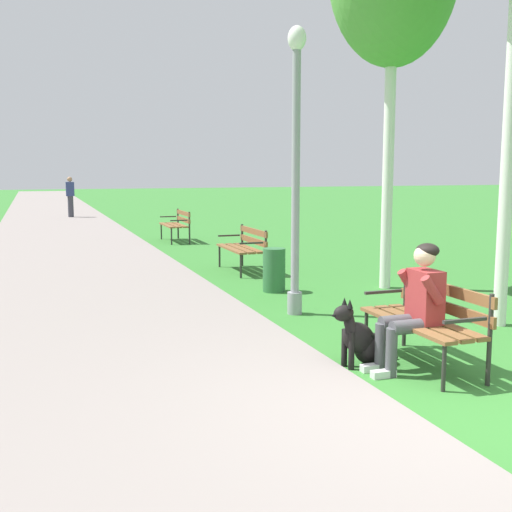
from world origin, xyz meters
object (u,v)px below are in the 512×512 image
at_px(park_bench_near, 428,316).
at_px(pedestrian_distant, 70,197).
at_px(person_seated_on_near_bench, 415,302).
at_px(dog_black, 362,340).
at_px(park_bench_mid, 244,245).
at_px(lamp_post_near, 296,169).
at_px(litter_bin, 274,270).
at_px(park_bench_far, 177,223).

relative_size(park_bench_near, pedestrian_distant, 0.91).
relative_size(person_seated_on_near_bench, pedestrian_distant, 0.76).
bearing_deg(dog_black, park_bench_near, -19.78).
bearing_deg(park_bench_mid, lamp_post_near, -97.65).
xyz_separation_m(park_bench_near, lamp_post_near, (-0.36, 2.53, 1.45)).
height_order(park_bench_near, person_seated_on_near_bench, person_seated_on_near_bench).
height_order(park_bench_near, litter_bin, park_bench_near).
relative_size(park_bench_near, lamp_post_near, 0.40).
bearing_deg(person_seated_on_near_bench, dog_black, 143.24).
bearing_deg(person_seated_on_near_bench, park_bench_far, 89.02).
xyz_separation_m(park_bench_far, lamp_post_near, (-0.35, -9.01, 1.45)).
height_order(lamp_post_near, pedestrian_distant, lamp_post_near).
xyz_separation_m(person_seated_on_near_bench, litter_bin, (0.15, 4.18, -0.33)).
relative_size(lamp_post_near, litter_bin, 5.40).
xyz_separation_m(park_bench_mid, litter_bin, (-0.18, -2.05, -0.16)).
height_order(park_bench_mid, pedestrian_distant, pedestrian_distant).
height_order(person_seated_on_near_bench, lamp_post_near, lamp_post_near).
bearing_deg(litter_bin, lamp_post_near, -100.97).
distance_m(park_bench_far, dog_black, 11.34).
xyz_separation_m(park_bench_near, person_seated_on_near_bench, (-0.21, -0.08, 0.17)).
bearing_deg(pedestrian_distant, park_bench_near, -83.92).
height_order(park_bench_mid, litter_bin, park_bench_mid).
relative_size(park_bench_near, person_seated_on_near_bench, 1.20).
distance_m(park_bench_far, person_seated_on_near_bench, 11.63).
bearing_deg(park_bench_near, lamp_post_near, 98.10).
bearing_deg(dog_black, park_bench_mid, 82.96).
bearing_deg(dog_black, pedestrian_distant, 94.50).
bearing_deg(litter_bin, person_seated_on_near_bench, -92.05).
relative_size(dog_black, lamp_post_near, 0.22).
distance_m(person_seated_on_near_bench, pedestrian_distant, 21.28).
bearing_deg(person_seated_on_near_bench, park_bench_mid, 86.95).
distance_m(park_bench_far, litter_bin, 7.45).
distance_m(park_bench_mid, park_bench_far, 5.40).
bearing_deg(litter_bin, park_bench_near, -89.19).
distance_m(lamp_post_near, pedestrian_distant, 18.70).
relative_size(person_seated_on_near_bench, dog_black, 1.50).
bearing_deg(park_bench_mid, park_bench_far, 91.41).
bearing_deg(park_bench_near, pedestrian_distant, 96.08).
relative_size(person_seated_on_near_bench, litter_bin, 1.79).
relative_size(dog_black, litter_bin, 1.19).
relative_size(park_bench_far, pedestrian_distant, 0.91).
bearing_deg(park_bench_near, person_seated_on_near_bench, -158.80).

